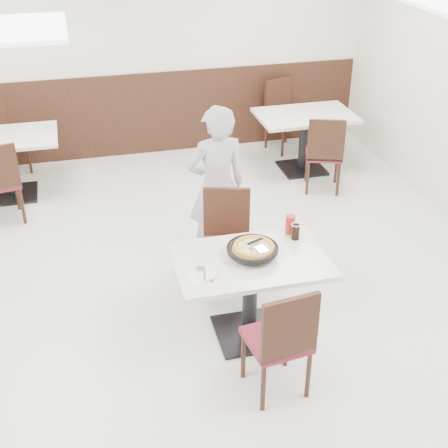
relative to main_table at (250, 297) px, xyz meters
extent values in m
plane|color=silver|center=(-0.29, 0.57, -0.38)|extent=(7.00, 7.00, 0.00)
cube|color=beige|center=(-0.29, 4.07, 1.02)|extent=(6.00, 0.04, 2.80)
cube|color=black|center=(-0.29, 4.05, 0.18)|extent=(5.90, 0.03, 1.10)
cylinder|color=black|center=(0.03, -0.01, 0.39)|extent=(0.11, 0.11, 0.04)
cylinder|color=black|center=(0.02, 0.03, 0.42)|extent=(0.36, 0.36, 0.01)
cylinder|color=gold|center=(0.04, 0.04, 0.44)|extent=(0.36, 0.36, 0.02)
cube|color=silver|center=(0.08, -0.02, 0.47)|extent=(0.10, 0.12, 0.00)
cube|color=white|center=(-0.46, -0.16, 0.38)|extent=(0.19, 0.19, 0.00)
cylinder|color=silver|center=(-0.39, -0.14, 0.38)|extent=(0.16, 0.16, 0.01)
cube|color=silver|center=(-0.40, -0.14, 0.39)|extent=(0.05, 0.18, 0.00)
cylinder|color=black|center=(0.44, 0.20, 0.44)|extent=(0.07, 0.07, 0.13)
cylinder|color=#A81814|center=(0.43, 0.31, 0.45)|extent=(0.08, 0.08, 0.16)
imported|color=#A2A2A6|center=(0.01, 1.20, 0.42)|extent=(0.61, 0.43, 1.60)
camera|label=1|loc=(-1.20, -3.92, 3.03)|focal=50.00mm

